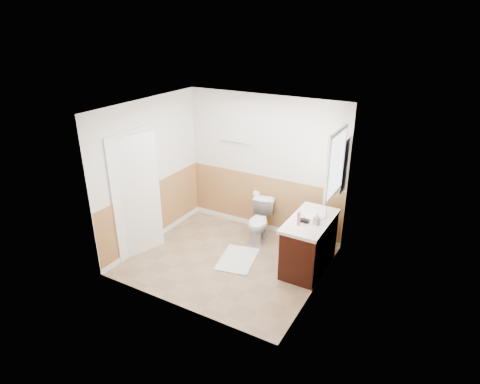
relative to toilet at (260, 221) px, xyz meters
The scene contains 32 objects.
floor 0.97m from the toilet, 98.82° to the right, with size 3.00×3.00×0.00m, color #8C7051.
ceiling 2.33m from the toilet, 98.82° to the right, with size 3.00×3.00×0.00m, color white.
wall_back 1.00m from the toilet, 108.70° to the left, with size 3.00×3.00×0.00m, color silver.
wall_front 2.37m from the toilet, 93.61° to the right, with size 3.00×3.00×0.00m, color silver.
wall_left 2.07m from the toilet, 151.46° to the right, with size 3.00×3.00×0.00m, color silver.
wall_right 1.86m from the toilet, 33.21° to the right, with size 3.00×3.00×0.00m, color silver.
wainscot_back 0.45m from the toilet, 109.22° to the left, with size 3.00×3.00×0.00m, color #A77943.
wainscot_front 2.19m from the toilet, 93.63° to the right, with size 3.00×3.00×0.00m, color #A77943.
wainscot_left 1.86m from the toilet, 151.28° to the right, with size 2.60×2.60×0.00m, color #A77943.
wainscot_right 1.62m from the toilet, 33.44° to the right, with size 2.60×2.60×0.00m, color #A77943.
toilet is the anchor object (origin of this frame).
bath_mat 0.86m from the toilet, 90.00° to the right, with size 0.55×0.80×0.02m, color silver.
vanity_cabinet 1.16m from the toilet, 21.48° to the right, with size 0.55×1.10×0.80m, color black.
vanity_knob_left 0.96m from the toilet, 34.02° to the right, with size 0.03×0.03×0.03m, color silver.
vanity_knob_right 0.86m from the toilet, 22.62° to the right, with size 0.03×0.03×0.03m, color silver.
countertop 1.24m from the toilet, 21.66° to the right, with size 0.60×1.15×0.05m, color white.
sink_basin 1.22m from the toilet, 14.24° to the right, with size 0.36×0.36×0.02m, color silver.
faucet 1.40m from the toilet, 12.27° to the right, with size 0.02×0.02×0.14m, color silver.
lotion_bottle 1.34m from the toilet, 35.20° to the right, with size 0.05×0.05×0.22m, color #EC3D81.
soap_dispenser 1.43m from the toilet, 23.49° to the right, with size 0.08×0.08×0.17m, color gray.
hair_dryer_body 1.29m from the toilet, 28.89° to the right, with size 0.07×0.07×0.14m, color black.
hair_dryer_handle 1.22m from the toilet, 26.69° to the right, with size 0.03×0.03×0.07m, color black.
mirror_panel 1.81m from the toilet, ahead, with size 0.02×0.35×0.90m, color silver.
window_frame 1.96m from the toilet, 12.83° to the right, with size 0.04×0.80×1.00m, color white.
window_glass 1.97m from the toilet, 12.68° to the right, with size 0.01×0.70×0.90m, color white.
door 2.15m from the toilet, 138.92° to the right, with size 0.05×0.80×2.04m, color white.
door_frame 2.21m from the toilet, 140.28° to the right, with size 0.02×0.92×2.10m, color white.
door_knob 1.89m from the toilet, 145.63° to the right, with size 0.06×0.06×0.06m, color silver.
towel_bar 1.47m from the toilet, 152.60° to the left, with size 0.02×0.02×0.62m, color silver.
tp_holder_bar 0.54m from the toilet, 125.29° to the left, with size 0.02×0.02×0.14m, color silver.
tp_roll 0.54m from the toilet, 125.29° to the left, with size 0.11×0.11×0.10m, color white.
tp_sheet 0.48m from the toilet, 125.29° to the left, with size 0.10×0.01×0.16m, color white.
Camera 1 is at (2.93, -4.78, 3.66)m, focal length 30.13 mm.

